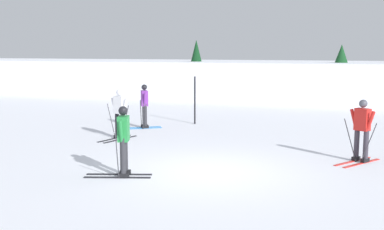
# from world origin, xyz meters

# --- Properties ---
(ground_plane) EXTENTS (120.00, 120.00, 0.00)m
(ground_plane) POSITION_xyz_m (0.00, 0.00, 0.00)
(ground_plane) COLOR white
(far_snow_ridge) EXTENTS (80.00, 8.41, 2.29)m
(far_snow_ridge) POSITION_xyz_m (0.00, 19.60, 1.15)
(far_snow_ridge) COLOR white
(far_snow_ridge) RESTS_ON ground
(skier_white) EXTENTS (0.98, 1.64, 1.71)m
(skier_white) POSITION_xyz_m (-4.26, 3.20, 0.92)
(skier_white) COLOR black
(skier_white) RESTS_ON ground
(skier_green) EXTENTS (1.63, 0.96, 1.71)m
(skier_green) POSITION_xyz_m (-1.82, -1.10, 0.92)
(skier_green) COLOR black
(skier_green) RESTS_ON ground
(skier_purple) EXTENTS (1.54, 1.20, 1.71)m
(skier_purple) POSITION_xyz_m (-4.43, 5.48, 0.92)
(skier_purple) COLOR #237AC6
(skier_purple) RESTS_ON ground
(skier_red) EXTENTS (1.18, 1.54, 1.71)m
(skier_red) POSITION_xyz_m (3.54, 2.40, 0.92)
(skier_red) COLOR red
(skier_red) RESTS_ON ground
(trail_marker_pole) EXTENTS (0.07, 0.07, 1.96)m
(trail_marker_pole) POSITION_xyz_m (-2.92, 7.14, 0.98)
(trail_marker_pole) COLOR black
(trail_marker_pole) RESTS_ON ground
(conifer_far_left) EXTENTS (1.80, 1.80, 3.37)m
(conifer_far_left) POSITION_xyz_m (2.35, 18.09, 2.05)
(conifer_far_left) COLOR #513823
(conifer_far_left) RESTS_ON ground
(conifer_far_centre) EXTENTS (1.42, 1.42, 3.70)m
(conifer_far_centre) POSITION_xyz_m (-6.68, 18.06, 2.26)
(conifer_far_centre) COLOR #513823
(conifer_far_centre) RESTS_ON ground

